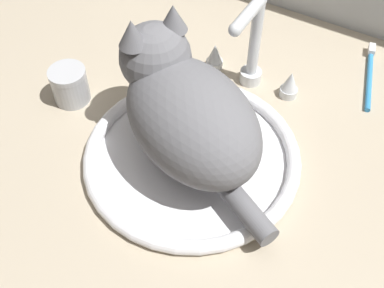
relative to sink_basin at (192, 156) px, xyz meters
The scene contains 6 objects.
countertop 5.92cm from the sink_basin, 119.15° to the left, with size 119.19×82.46×3.00cm, color #B7A88E.
sink_basin is the anchor object (origin of this frame).
faucet 21.57cm from the sink_basin, 90.00° to the left, with size 18.35×11.89×18.44cm.
cat 9.63cm from the sink_basin, 152.76° to the left, with size 33.35×26.83×19.74cm.
metal_jar 25.69cm from the sink_basin, behind, with size 6.51×6.51×6.51cm.
toothbrush 38.55cm from the sink_basin, 60.60° to the left, with size 5.55×17.43×1.70cm.
Camera 1 is at (26.31, -45.47, 64.22)cm, focal length 44.70 mm.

